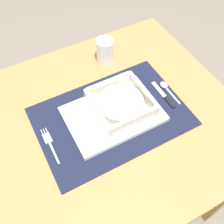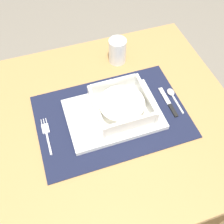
# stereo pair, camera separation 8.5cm
# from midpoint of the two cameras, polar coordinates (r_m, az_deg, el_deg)

# --- Properties ---
(ground_plane) EXTENTS (6.00, 6.00, 0.00)m
(ground_plane) POSITION_cam_midpoint_polar(r_m,az_deg,el_deg) (1.51, -2.00, -16.66)
(ground_plane) COLOR gray
(dining_table) EXTENTS (0.84, 0.77, 0.70)m
(dining_table) POSITION_cam_midpoint_polar(r_m,az_deg,el_deg) (0.97, -3.00, -4.92)
(dining_table) COLOR #B2844C
(dining_table) RESTS_ON ground
(placemat) EXTENTS (0.48, 0.33, 0.00)m
(placemat) POSITION_cam_midpoint_polar(r_m,az_deg,el_deg) (0.87, -2.78, -1.29)
(placemat) COLOR #191E38
(placemat) RESTS_ON dining_table
(serving_plate) EXTENTS (0.30, 0.21, 0.02)m
(serving_plate) POSITION_cam_midpoint_polar(r_m,az_deg,el_deg) (0.87, -2.59, -0.64)
(serving_plate) COLOR white
(serving_plate) RESTS_ON placemat
(porridge_bowl) EXTENTS (0.17, 0.17, 0.06)m
(porridge_bowl) POSITION_cam_midpoint_polar(r_m,az_deg,el_deg) (0.85, -1.06, 1.40)
(porridge_bowl) COLOR white
(porridge_bowl) RESTS_ON serving_plate
(fork) EXTENTS (0.02, 0.13, 0.00)m
(fork) POSITION_cam_midpoint_polar(r_m,az_deg,el_deg) (0.85, -15.92, -6.44)
(fork) COLOR silver
(fork) RESTS_ON placemat
(spoon) EXTENTS (0.02, 0.11, 0.01)m
(spoon) POSITION_cam_midpoint_polar(r_m,az_deg,el_deg) (0.96, 8.78, 5.07)
(spoon) COLOR silver
(spoon) RESTS_ON placemat
(butter_knife) EXTENTS (0.01, 0.13, 0.01)m
(butter_knife) POSITION_cam_midpoint_polar(r_m,az_deg,el_deg) (0.93, 8.51, 3.12)
(butter_knife) COLOR black
(butter_knife) RESTS_ON placemat
(drinking_glass) EXTENTS (0.06, 0.06, 0.10)m
(drinking_glass) POSITION_cam_midpoint_polar(r_m,az_deg,el_deg) (1.02, -3.89, 12.37)
(drinking_glass) COLOR white
(drinking_glass) RESTS_ON dining_table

